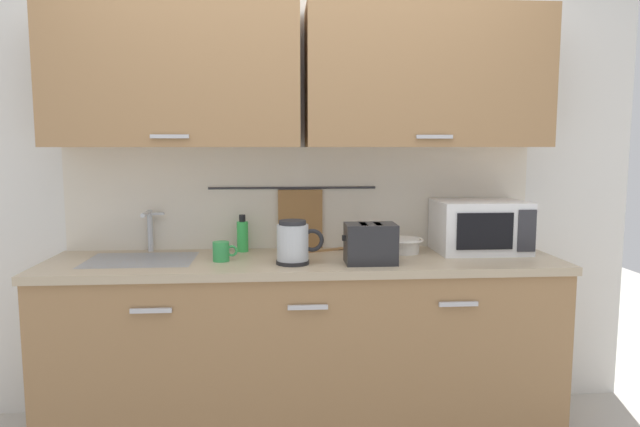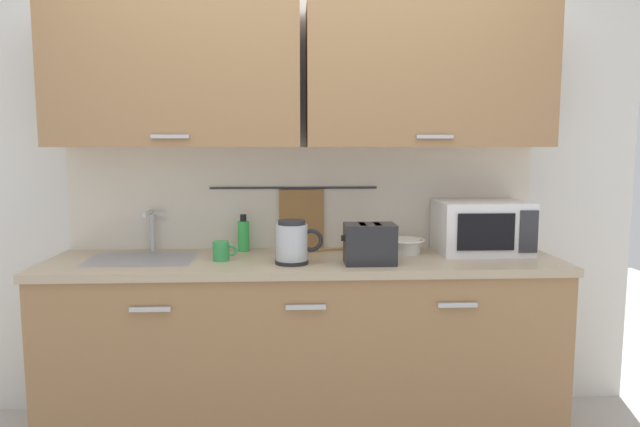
{
  "view_description": "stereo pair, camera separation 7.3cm",
  "coord_description": "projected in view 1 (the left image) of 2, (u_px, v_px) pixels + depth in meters",
  "views": [
    {
      "loc": [
        -0.13,
        -2.47,
        1.46
      ],
      "look_at": [
        0.08,
        0.33,
        1.12
      ],
      "focal_mm": 31.87,
      "sensor_mm": 36.0,
      "label": 1
    },
    {
      "loc": [
        -0.06,
        -2.48,
        1.46
      ],
      "look_at": [
        0.08,
        0.33,
        1.12
      ],
      "focal_mm": 31.87,
      "sensor_mm": 36.0,
      "label": 2
    }
  ],
  "objects": [
    {
      "name": "microwave",
      "position": [
        480.0,
        226.0,
        2.98
      ],
      "size": [
        0.46,
        0.35,
        0.27
      ],
      "color": "white",
      "rests_on": "counter_unit"
    },
    {
      "name": "sink_faucet",
      "position": [
        149.0,
        225.0,
        2.97
      ],
      "size": [
        0.09,
        0.17,
        0.22
      ],
      "color": "#B2B5BA",
      "rests_on": "counter_unit"
    },
    {
      "name": "dish_soap_bottle",
      "position": [
        243.0,
        235.0,
        2.99
      ],
      "size": [
        0.06,
        0.06,
        0.2
      ],
      "color": "green",
      "rests_on": "counter_unit"
    },
    {
      "name": "counter_unit",
      "position": [
        303.0,
        344.0,
        2.87
      ],
      "size": [
        2.53,
        0.64,
        0.9
      ],
      "color": "#997047",
      "rests_on": "ground"
    },
    {
      "name": "electric_kettle",
      "position": [
        294.0,
        243.0,
        2.68
      ],
      "size": [
        0.23,
        0.16,
        0.21
      ],
      "color": "black",
      "rests_on": "counter_unit"
    },
    {
      "name": "toaster",
      "position": [
        370.0,
        243.0,
        2.69
      ],
      "size": [
        0.26,
        0.17,
        0.19
      ],
      "color": "#232326",
      "rests_on": "counter_unit"
    },
    {
      "name": "wooden_spoon",
      "position": [
        330.0,
        250.0,
        3.02
      ],
      "size": [
        0.27,
        0.13,
        0.01
      ],
      "color": "#9E7042",
      "rests_on": "counter_unit"
    },
    {
      "name": "mug_near_sink",
      "position": [
        222.0,
        251.0,
        2.75
      ],
      "size": [
        0.12,
        0.08,
        0.09
      ],
      "color": "green",
      "rests_on": "counter_unit"
    },
    {
      "name": "mixing_bowl",
      "position": [
        403.0,
        244.0,
        2.96
      ],
      "size": [
        0.21,
        0.21,
        0.08
      ],
      "color": "silver",
      "rests_on": "counter_unit"
    },
    {
      "name": "back_wall_assembly",
      "position": [
        302.0,
        133.0,
        2.98
      ],
      "size": [
        3.7,
        0.41,
        2.5
      ],
      "color": "silver",
      "rests_on": "ground"
    }
  ]
}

